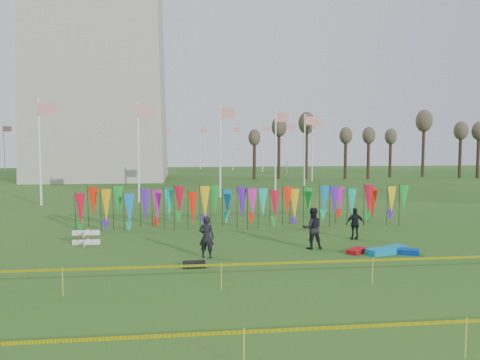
{
  "coord_description": "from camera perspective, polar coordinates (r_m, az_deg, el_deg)",
  "views": [
    {
      "loc": [
        -3.2,
        -16.99,
        4.64
      ],
      "look_at": [
        -0.41,
        6.0,
        2.87
      ],
      "focal_mm": 35.0,
      "sensor_mm": 36.0,
      "label": 1
    }
  ],
  "objects": [
    {
      "name": "box_kite",
      "position": [
        22.86,
        -18.25,
        -6.68
      ],
      "size": [
        0.64,
        0.64,
        0.7
      ],
      "rotation": [
        0.0,
        0.0,
        0.01
      ],
      "color": "#B8140D",
      "rests_on": "ground"
    },
    {
      "name": "person_right",
      "position": [
        23.59,
        13.86,
        -5.2
      ],
      "size": [
        0.93,
        0.55,
        1.55
      ],
      "primitive_type": "imported",
      "rotation": [
        0.0,
        0.0,
        3.1
      ],
      "color": "black",
      "rests_on": "ground"
    },
    {
      "name": "kite_bag_black",
      "position": [
        18.08,
        -5.63,
        -10.21
      ],
      "size": [
        0.86,
        0.5,
        0.2
      ],
      "primitive_type": "cube",
      "rotation": [
        0.0,
        0.0,
        0.01
      ],
      "color": "black",
      "rests_on": "ground"
    },
    {
      "name": "kite_bag_blue",
      "position": [
        21.25,
        19.56,
        -8.2
      ],
      "size": [
        1.19,
        1.0,
        0.22
      ],
      "primitive_type": "cube",
      "rotation": [
        0.0,
        0.0,
        -0.51
      ],
      "color": "#093298",
      "rests_on": "ground"
    },
    {
      "name": "banner_row",
      "position": [
        26.27,
        0.75,
        -2.83
      ],
      "size": [
        18.64,
        0.64,
        2.24
      ],
      "color": "black",
      "rests_on": "ground"
    },
    {
      "name": "ground",
      "position": [
        17.9,
        3.68,
        -10.68
      ],
      "size": [
        160.0,
        160.0,
        0.0
      ],
      "primitive_type": "plane",
      "color": "#204C15",
      "rests_on": "ground"
    },
    {
      "name": "person_mid",
      "position": [
        21.12,
        8.81,
        -5.82
      ],
      "size": [
        0.91,
        0.58,
        1.85
      ],
      "primitive_type": "imported",
      "rotation": [
        0.0,
        0.0,
        3.11
      ],
      "color": "black",
      "rests_on": "ground"
    },
    {
      "name": "caution_tape_far",
      "position": [
        10.4,
        10.73,
        -17.51
      ],
      "size": [
        26.0,
        0.02,
        0.9
      ],
      "color": "#FFF305",
      "rests_on": "ground"
    },
    {
      "name": "tree_line",
      "position": [
        70.43,
        23.18,
        5.26
      ],
      "size": [
        53.92,
        1.92,
        7.84
      ],
      "color": "#38291C",
      "rests_on": "ground"
    },
    {
      "name": "person_left",
      "position": [
        19.28,
        -4.11,
        -6.94
      ],
      "size": [
        0.74,
        0.63,
        1.73
      ],
      "primitive_type": "imported",
      "rotation": [
        0.0,
        0.0,
        2.84
      ],
      "color": "black",
      "rests_on": "ground"
    },
    {
      "name": "kite_bag_teal",
      "position": [
        21.58,
        18.27,
        -7.96
      ],
      "size": [
        1.34,
        1.09,
        0.23
      ],
      "primitive_type": "cube",
      "rotation": [
        0.0,
        0.0,
        0.51
      ],
      "color": "#0B87A5",
      "rests_on": "ground"
    },
    {
      "name": "kite_bag_red",
      "position": [
        20.84,
        14.03,
        -8.36
      ],
      "size": [
        1.1,
        1.06,
        0.19
      ],
      "primitive_type": "cube",
      "rotation": [
        0.0,
        0.0,
        0.74
      ],
      "color": "#B00B15",
      "rests_on": "ground"
    },
    {
      "name": "flagpole_ring",
      "position": [
        65.88,
        -16.38,
        3.63
      ],
      "size": [
        57.4,
        56.16,
        8.0
      ],
      "color": "white",
      "rests_on": "ground"
    },
    {
      "name": "kite_bag_turquoise",
      "position": [
        20.85,
        16.86,
        -8.34
      ],
      "size": [
        1.37,
        0.97,
        0.25
      ],
      "primitive_type": "cube",
      "rotation": [
        0.0,
        0.0,
        0.31
      ],
      "color": "#0C88BF",
      "rests_on": "ground"
    },
    {
      "name": "caution_tape_near",
      "position": [
        15.36,
        4.55,
        -10.22
      ],
      "size": [
        26.0,
        0.02,
        0.9
      ],
      "color": "#FFF305",
      "rests_on": "ground"
    }
  ]
}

